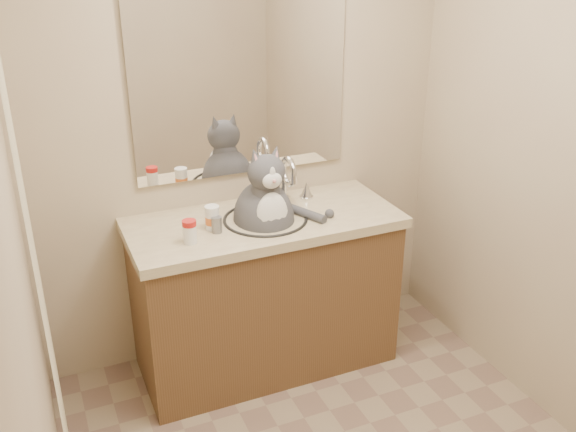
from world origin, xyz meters
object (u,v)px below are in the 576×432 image
at_px(pill_bottle_redcap, 190,232).
at_px(pill_bottle_orange, 212,218).
at_px(cat, 265,214).
at_px(grey_canister, 217,225).

relative_size(pill_bottle_redcap, pill_bottle_orange, 0.94).
relative_size(cat, grey_canister, 7.59).
bearing_deg(grey_canister, cat, 7.96).
bearing_deg(grey_canister, pill_bottle_redcap, -158.13).
height_order(pill_bottle_orange, grey_canister, pill_bottle_orange).
xyz_separation_m(pill_bottle_orange, grey_canister, (0.01, -0.04, -0.02)).
height_order(pill_bottle_redcap, grey_canister, pill_bottle_redcap).
bearing_deg(cat, grey_canister, -171.64).
bearing_deg(pill_bottle_redcap, pill_bottle_orange, 35.90).
relative_size(pill_bottle_redcap, grey_canister, 1.42).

